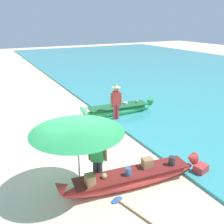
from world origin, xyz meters
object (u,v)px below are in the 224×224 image
at_px(boat_red_foreground, 133,177).
at_px(person_vendor_hatted, 116,100).
at_px(cooler_box, 201,170).
at_px(patio_umbrella_large, 77,125).
at_px(person_tourist_customer, 97,158).
at_px(paddle, 134,211).
at_px(boat_green_midground, 118,110).

relative_size(boat_red_foreground, person_vendor_hatted, 2.49).
relative_size(boat_red_foreground, cooler_box, 10.73).
height_order(person_vendor_hatted, cooler_box, person_vendor_hatted).
height_order(person_vendor_hatted, patio_umbrella_large, patio_umbrella_large).
relative_size(person_tourist_customer, paddle, 0.85).
height_order(person_vendor_hatted, person_tourist_customer, person_vendor_hatted).
bearing_deg(person_vendor_hatted, paddle, -114.50).
bearing_deg(boat_red_foreground, cooler_box, -13.46).
bearing_deg(cooler_box, boat_red_foreground, 154.57).
xyz_separation_m(boat_green_midground, paddle, (-3.03, -6.25, -0.26)).
distance_m(person_vendor_hatted, paddle, 6.22).
xyz_separation_m(boat_green_midground, patio_umbrella_large, (-3.91, -4.80, 1.74)).
bearing_deg(paddle, boat_red_foreground, 59.06).
bearing_deg(patio_umbrella_large, boat_red_foreground, -18.56).
bearing_deg(person_tourist_customer, paddle, -77.68).
relative_size(boat_green_midground, cooler_box, 9.67).
xyz_separation_m(person_vendor_hatted, patio_umbrella_large, (-3.43, -4.14, 0.99)).
xyz_separation_m(patio_umbrella_large, cooler_box, (3.63, -1.01, -1.86)).
height_order(boat_green_midground, cooler_box, boat_green_midground).
bearing_deg(person_tourist_customer, boat_red_foreground, -28.96).
height_order(boat_red_foreground, cooler_box, boat_red_foreground).
distance_m(boat_green_midground, patio_umbrella_large, 6.43).
relative_size(boat_green_midground, person_tourist_customer, 2.54).
relative_size(person_vendor_hatted, person_tourist_customer, 1.13).
relative_size(patio_umbrella_large, cooler_box, 5.99).
bearing_deg(patio_umbrella_large, boat_green_midground, 50.80).
height_order(boat_red_foreground, paddle, boat_red_foreground).
relative_size(boat_red_foreground, patio_umbrella_large, 1.79).
bearing_deg(cooler_box, patio_umbrella_large, 152.49).
bearing_deg(patio_umbrella_large, person_tourist_customer, 0.57).
bearing_deg(cooler_box, paddle, 177.09).
height_order(boat_red_foreground, boat_green_midground, boat_green_midground).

